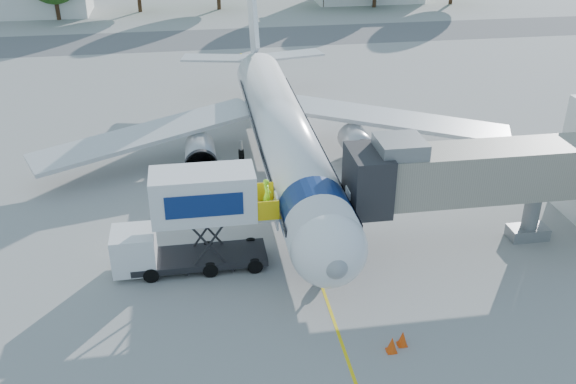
{
  "coord_description": "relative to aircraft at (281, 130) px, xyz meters",
  "views": [
    {
      "loc": [
        -5.85,
        -35.77,
        19.1
      ],
      "look_at": [
        -1.04,
        -5.38,
        3.2
      ],
      "focal_mm": 40.0,
      "sensor_mm": 36.0,
      "label": 1
    }
  ],
  "objects": [
    {
      "name": "aircraft",
      "position": [
        0.0,
        0.0,
        0.0
      ],
      "size": [
        34.17,
        37.73,
        11.35
      ],
      "color": "white",
      "rests_on": "ground"
    },
    {
      "name": "safety_cone_b",
      "position": [
        2.03,
        -19.13,
        -2.58
      ],
      "size": [
        0.48,
        0.48,
        0.77
      ],
      "color": "#E0460B",
      "rests_on": "ground"
    },
    {
      "name": "safety_cone_a",
      "position": [
        2.62,
        -18.79,
        -2.59
      ],
      "size": [
        0.46,
        0.46,
        0.74
      ],
      "color": "#E0460B",
      "rests_on": "ground"
    },
    {
      "name": "guidance_line",
      "position": [
        0.0,
        -4.12,
        -2.94
      ],
      "size": [
        0.15,
        70.0,
        0.01
      ],
      "primitive_type": "cube",
      "color": "yellow",
      "rests_on": "ground"
    },
    {
      "name": "jet_bridge",
      "position": [
        7.99,
        -11.12,
        1.39
      ],
      "size": [
        13.9,
        3.2,
        6.6
      ],
      "color": "gray",
      "rests_on": "ground"
    },
    {
      "name": "taxiway_strip",
      "position": [
        0.0,
        37.88,
        -2.94
      ],
      "size": [
        120.0,
        10.0,
        0.01
      ],
      "primitive_type": "cube",
      "color": "#59595B",
      "rests_on": "ground"
    },
    {
      "name": "ground_tug",
      "position": [
        1.18,
        -20.94,
        -2.17
      ],
      "size": [
        3.83,
        2.15,
        1.48
      ],
      "rotation": [
        0.0,
        0.0,
        0.07
      ],
      "color": "silver",
      "rests_on": "ground"
    },
    {
      "name": "ground",
      "position": [
        0.0,
        -4.12,
        -2.95
      ],
      "size": [
        160.0,
        160.0,
        0.0
      ],
      "primitive_type": "plane",
      "color": "#969693",
      "rests_on": "ground"
    },
    {
      "name": "catering_hiloader",
      "position": [
        -6.27,
        -11.12,
        -0.19
      ],
      "size": [
        8.5,
        2.44,
        5.5
      ],
      "color": "black",
      "rests_on": "ground"
    }
  ]
}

